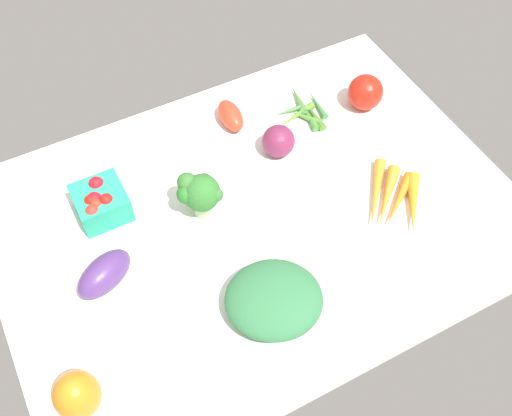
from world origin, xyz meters
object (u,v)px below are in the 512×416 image
okra_pile (304,110)px  red_onion_center (278,141)px  carrot_bunch (394,199)px  broccoli_head (200,192)px  leafy_greens_clump (274,299)px  bell_pepper_red (365,92)px  bell_pepper_orange (77,395)px  roma_tomato (231,116)px  berry_basket (100,202)px  eggplant (104,274)px

okra_pile → red_onion_center: bearing=35.0°
carrot_bunch → broccoli_head: size_ratio=1.94×
leafy_greens_clump → bell_pepper_red: (-43.91, -36.52, 0.82)cm
broccoli_head → bell_pepper_orange: (34.14, 27.11, -1.65)cm
bell_pepper_red → bell_pepper_orange: size_ratio=0.87×
carrot_bunch → red_onion_center: red_onion_center is taller
leafy_greens_clump → bell_pepper_red: 57.12cm
broccoli_head → roma_tomato: 25.90cm
berry_basket → roma_tomato: size_ratio=1.06×
red_onion_center → leafy_greens_clump: 38.18cm
bell_pepper_red → leafy_greens_clump: bearing=39.7°
berry_basket → leafy_greens_clump: size_ratio=0.56×
bell_pepper_orange → bell_pepper_red: bearing=-155.0°
carrot_bunch → bell_pepper_red: 28.87cm
red_onion_center → roma_tomato: (5.26, -12.72, -1.14)cm
berry_basket → red_onion_center: size_ratio=1.39×
bell_pepper_red → bell_pepper_orange: bell_pepper_orange is taller
bell_pepper_orange → leafy_greens_clump: bearing=-178.3°
carrot_bunch → bell_pepper_red: bell_pepper_red is taller
okra_pile → bell_pepper_orange: (66.98, 41.95, 3.88)cm
broccoli_head → okra_pile: (-32.84, -14.84, -5.53)cm
bell_pepper_red → broccoli_head: bearing=12.8°
broccoli_head → leafy_greens_clump: bearing=95.3°
berry_basket → eggplant: (4.84, 15.85, -0.37)cm
berry_basket → bell_pepper_red: size_ratio=1.20×
bell_pepper_red → roma_tomato: bearing=-17.1°
berry_basket → bell_pepper_orange: 39.71cm
okra_pile → eggplant: 59.65cm
eggplant → roma_tomato: eggplant is taller
okra_pile → leafy_greens_clump: bearing=53.3°
broccoli_head → bell_pepper_red: broccoli_head is taller
leafy_greens_clump → roma_tomato: (-13.96, -45.71, -0.88)cm
eggplant → roma_tomato: 47.19cm
okra_pile → roma_tomato: roma_tomato is taller
red_onion_center → leafy_greens_clump: bearing=59.8°
broccoli_head → roma_tomato: bearing=-129.7°
berry_basket → roma_tomato: bearing=-162.8°
leafy_greens_clump → okra_pile: leafy_greens_clump is taller
carrot_bunch → eggplant: (58.59, -9.52, 1.86)cm
leafy_greens_clump → bell_pepper_orange: bell_pepper_orange is taller
red_onion_center → broccoli_head: 22.89cm
broccoli_head → eggplant: (22.72, 6.75, -3.21)cm
berry_basket → carrot_bunch: berry_basket is taller
bell_pepper_red → bell_pepper_orange: (80.46, 37.60, 0.60)cm
carrot_bunch → okra_pile: 31.26cm
leafy_greens_clump → berry_basket: bearing=-60.0°
leafy_greens_clump → eggplant: size_ratio=1.50×
leafy_greens_clump → eggplant: (25.12, -19.27, -0.14)cm
berry_basket → okra_pile: size_ratio=0.62×
broccoli_head → carrot_bunch: bearing=155.6°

